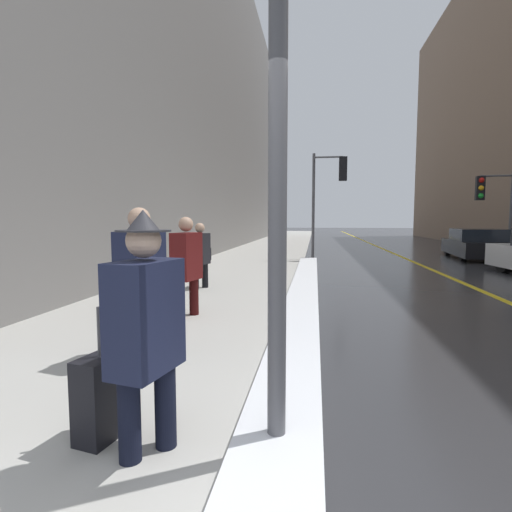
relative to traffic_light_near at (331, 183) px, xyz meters
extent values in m
cube|color=#B2AFA8|center=(-2.97, 0.64, -2.95)|extent=(4.00, 80.00, 0.01)
cube|color=gold|center=(3.03, 0.64, -2.95)|extent=(0.16, 80.00, 0.00)
cube|color=white|center=(-0.80, -8.20, -2.88)|extent=(0.58, 14.75, 0.14)
cube|color=slate|center=(-7.97, 5.64, 5.40)|extent=(6.00, 36.00, 16.70)
cylinder|color=#515156|center=(-0.81, -13.22, -0.27)|extent=(0.12, 0.12, 5.36)
cylinder|color=#515156|center=(-0.66, -0.01, -0.91)|extent=(0.11, 0.11, 4.08)
cylinder|color=#515156|center=(-0.11, -0.02, 0.98)|extent=(1.10, 0.08, 0.07)
cube|color=black|center=(0.44, -0.02, 0.53)|extent=(0.30, 0.20, 0.90)
sphere|color=red|center=(0.44, 0.10, 0.82)|extent=(0.19, 0.19, 0.19)
sphere|color=orange|center=(0.44, 0.10, 0.53)|extent=(0.19, 0.19, 0.19)
sphere|color=green|center=(0.44, 0.10, 0.24)|extent=(0.19, 0.19, 0.19)
cylinder|color=#515156|center=(6.64, 0.45, -1.29)|extent=(0.11, 0.11, 3.33)
cylinder|color=#515156|center=(6.09, 0.48, 0.23)|extent=(1.10, 0.12, 0.07)
cube|color=black|center=(5.54, 0.50, -0.22)|extent=(0.31, 0.21, 0.90)
sphere|color=red|center=(5.54, 0.38, 0.07)|extent=(0.19, 0.19, 0.19)
sphere|color=orange|center=(5.54, 0.38, -0.22)|extent=(0.19, 0.19, 0.19)
sphere|color=green|center=(5.54, 0.38, -0.51)|extent=(0.19, 0.19, 0.19)
cylinder|color=black|center=(-1.56, -13.27, -2.55)|extent=(0.14, 0.14, 0.82)
cylinder|color=black|center=(-1.72, -13.46, -2.55)|extent=(0.14, 0.14, 0.82)
cube|color=#191E38|center=(-1.64, -13.36, -2.03)|extent=(0.39, 0.54, 0.71)
sphere|color=beige|center=(-1.64, -13.36, -1.54)|extent=(0.22, 0.22, 0.22)
cylinder|color=#28282D|center=(-1.64, -13.36, -1.48)|extent=(0.34, 0.34, 0.01)
cone|color=#28282D|center=(-1.64, -13.36, -1.42)|extent=(0.21, 0.21, 0.13)
cylinder|color=black|center=(-2.40, -11.48, -2.50)|extent=(0.16, 0.16, 0.90)
cylinder|color=black|center=(-2.56, -11.70, -2.50)|extent=(0.16, 0.16, 0.90)
cube|color=#191E38|center=(-2.48, -11.59, -1.93)|extent=(0.43, 0.60, 0.79)
sphere|color=tan|center=(-2.48, -11.59, -1.40)|extent=(0.24, 0.24, 0.24)
cylinder|color=#340C0C|center=(-2.50, -9.59, -2.53)|extent=(0.15, 0.15, 0.85)
cylinder|color=#340C0C|center=(-2.67, -9.79, -2.53)|extent=(0.15, 0.15, 0.85)
cube|color=#561414|center=(-2.58, -9.69, -1.98)|extent=(0.40, 0.57, 0.75)
sphere|color=tan|center=(-2.58, -9.69, -1.48)|extent=(0.23, 0.23, 0.23)
cube|color=black|center=(-2.51, -9.34, -2.14)|extent=(0.14, 0.24, 0.28)
cylinder|color=black|center=(-3.03, -7.03, -2.56)|extent=(0.14, 0.14, 0.79)
cylinder|color=black|center=(-3.20, -7.22, -2.56)|extent=(0.14, 0.14, 0.79)
cube|color=black|center=(-3.11, -7.12, -2.05)|extent=(0.37, 0.53, 0.69)
sphere|color=tan|center=(-3.11, -7.12, -1.58)|extent=(0.21, 0.21, 0.21)
cube|color=black|center=(-3.04, -6.79, -2.20)|extent=(0.14, 0.24, 0.28)
cylinder|color=black|center=(4.93, -3.16, -2.60)|extent=(0.28, 0.72, 0.70)
cube|color=black|center=(5.85, 1.36, -2.52)|extent=(2.25, 4.45, 0.58)
cube|color=black|center=(5.83, 1.25, -2.00)|extent=(1.90, 2.39, 0.46)
cylinder|color=black|center=(5.19, 2.76, -2.63)|extent=(0.26, 0.67, 0.66)
cylinder|color=black|center=(6.77, 2.60, -2.63)|extent=(0.26, 0.67, 0.66)
cylinder|color=black|center=(4.92, 0.12, -2.63)|extent=(0.26, 0.67, 0.66)
cylinder|color=black|center=(6.51, -0.05, -2.63)|extent=(0.26, 0.67, 0.66)
cube|color=black|center=(-2.04, -13.24, -2.65)|extent=(0.29, 0.40, 0.60)
cylinder|color=#4C4C51|center=(-2.04, -13.24, -2.18)|extent=(0.02, 0.02, 0.35)
camera|label=1|loc=(-0.58, -15.73, -1.41)|focal=28.00mm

